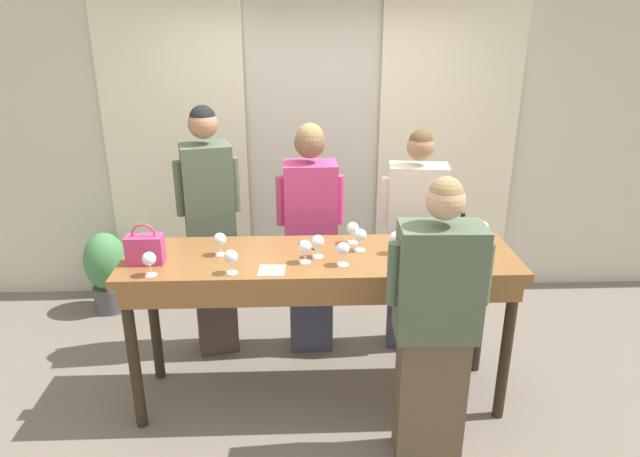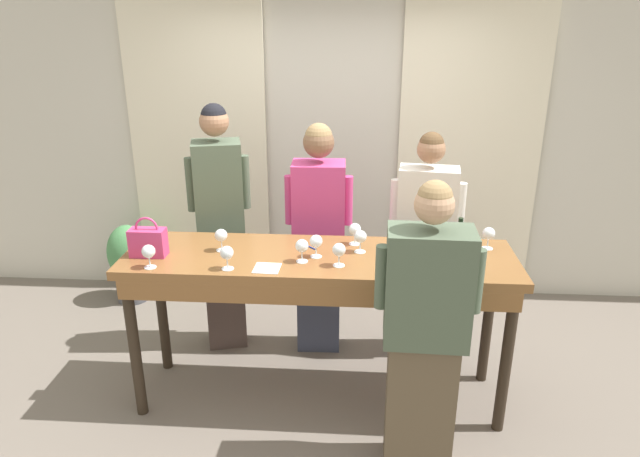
# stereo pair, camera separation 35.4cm
# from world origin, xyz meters

# --- Properties ---
(ground_plane) EXTENTS (18.00, 18.00, 0.00)m
(ground_plane) POSITION_xyz_m (0.00, 0.00, 0.00)
(ground_plane) COLOR #70665B
(wall_back) EXTENTS (12.00, 0.06, 2.80)m
(wall_back) POSITION_xyz_m (0.00, 1.67, 1.40)
(wall_back) COLOR beige
(wall_back) RESTS_ON ground_plane
(curtain_panel_left) EXTENTS (1.20, 0.03, 2.69)m
(curtain_panel_left) POSITION_xyz_m (-1.17, 1.60, 1.34)
(curtain_panel_left) COLOR #EFE5C6
(curtain_panel_left) RESTS_ON ground_plane
(curtain_panel_right) EXTENTS (1.20, 0.03, 2.69)m
(curtain_panel_right) POSITION_xyz_m (1.17, 1.60, 1.34)
(curtain_panel_right) COLOR #EFE5C6
(curtain_panel_right) RESTS_ON ground_plane
(tasting_bar) EXTENTS (2.43, 0.67, 1.04)m
(tasting_bar) POSITION_xyz_m (0.00, -0.02, 0.93)
(tasting_bar) COLOR brown
(tasting_bar) RESTS_ON ground_plane
(wine_bottle) EXTENTS (0.08, 0.08, 0.34)m
(wine_bottle) POSITION_xyz_m (0.81, -0.22, 1.17)
(wine_bottle) COLOR black
(wine_bottle) RESTS_ON tasting_bar
(handbag) EXTENTS (0.22, 0.11, 0.25)m
(handbag) POSITION_xyz_m (-1.05, -0.08, 1.14)
(handbag) COLOR #C63870
(handbag) RESTS_ON tasting_bar
(wine_glass_front_left) EXTENTS (0.08, 0.08, 0.14)m
(wine_glass_front_left) POSITION_xyz_m (-0.62, 0.03, 1.14)
(wine_glass_front_left) COLOR white
(wine_glass_front_left) RESTS_ON tasting_bar
(wine_glass_front_mid) EXTENTS (0.08, 0.08, 0.14)m
(wine_glass_front_mid) POSITION_xyz_m (0.47, 0.01, 1.14)
(wine_glass_front_mid) COLOR white
(wine_glass_front_mid) RESTS_ON tasting_bar
(wine_glass_front_right) EXTENTS (0.08, 0.08, 0.14)m
(wine_glass_front_right) POSITION_xyz_m (0.22, 0.19, 1.14)
(wine_glass_front_right) COLOR white
(wine_glass_front_right) RESTS_ON tasting_bar
(wine_glass_center_left) EXTENTS (0.08, 0.08, 0.14)m
(wine_glass_center_left) POSITION_xyz_m (-0.10, -0.11, 1.14)
(wine_glass_center_left) COLOR white
(wine_glass_center_left) RESTS_ON tasting_bar
(wine_glass_center_mid) EXTENTS (0.08, 0.08, 0.14)m
(wine_glass_center_mid) POSITION_xyz_m (-0.52, -0.24, 1.14)
(wine_glass_center_mid) COLOR white
(wine_glass_center_mid) RESTS_ON tasting_bar
(wine_glass_center_right) EXTENTS (0.08, 0.08, 0.14)m
(wine_glass_center_right) POSITION_xyz_m (-0.98, -0.25, 1.14)
(wine_glass_center_right) COLOR white
(wine_glass_center_right) RESTS_ON tasting_bar
(wine_glass_back_left) EXTENTS (0.08, 0.08, 0.14)m
(wine_glass_back_left) POSITION_xyz_m (-0.02, -0.03, 1.14)
(wine_glass_back_left) COLOR white
(wine_glass_back_left) RESTS_ON tasting_bar
(wine_glass_back_mid) EXTENTS (0.08, 0.08, 0.14)m
(wine_glass_back_mid) POSITION_xyz_m (0.13, -0.15, 1.14)
(wine_glass_back_mid) COLOR white
(wine_glass_back_mid) RESTS_ON tasting_bar
(wine_glass_back_right) EXTENTS (0.08, 0.08, 0.14)m
(wine_glass_back_right) POSITION_xyz_m (0.90, -0.15, 1.14)
(wine_glass_back_right) COLOR white
(wine_glass_back_right) RESTS_ON tasting_bar
(wine_glass_near_host) EXTENTS (0.08, 0.08, 0.14)m
(wine_glass_near_host) POSITION_xyz_m (1.06, 0.17, 1.14)
(wine_glass_near_host) COLOR white
(wine_glass_near_host) RESTS_ON tasting_bar
(wine_glass_by_bottle) EXTENTS (0.08, 0.08, 0.14)m
(wine_glass_by_bottle) POSITION_xyz_m (0.25, 0.06, 1.14)
(wine_glass_by_bottle) COLOR white
(wine_glass_by_bottle) RESTS_ON tasting_bar
(napkin) EXTENTS (0.16, 0.16, 0.00)m
(napkin) POSITION_xyz_m (-0.29, -0.22, 1.05)
(napkin) COLOR white
(napkin) RESTS_ON tasting_bar
(pen) EXTENTS (0.11, 0.11, 0.01)m
(pen) POSITION_xyz_m (-0.08, 0.13, 1.05)
(pen) COLOR #193399
(pen) RESTS_ON tasting_bar
(guest_olive_jacket) EXTENTS (0.46, 0.35, 1.88)m
(guest_olive_jacket) POSITION_xyz_m (-0.77, 0.63, 0.97)
(guest_olive_jacket) COLOR #473833
(guest_olive_jacket) RESTS_ON ground_plane
(guest_pink_top) EXTENTS (0.49, 0.28, 1.75)m
(guest_pink_top) POSITION_xyz_m (-0.05, 0.63, 0.90)
(guest_pink_top) COLOR #383D51
(guest_pink_top) RESTS_ON ground_plane
(guest_cream_sweater) EXTENTS (0.53, 0.28, 1.70)m
(guest_cream_sweater) POSITION_xyz_m (0.72, 0.63, 0.87)
(guest_cream_sweater) COLOR #383D51
(guest_cream_sweater) RESTS_ON ground_plane
(host_pouring) EXTENTS (0.56, 0.28, 1.70)m
(host_pouring) POSITION_xyz_m (0.60, -0.56, 0.86)
(host_pouring) COLOR brown
(host_pouring) RESTS_ON ground_plane
(potted_plant) EXTENTS (0.36, 0.36, 0.71)m
(potted_plant) POSITION_xyz_m (-1.79, 1.28, 0.38)
(potted_plant) COLOR #4C4C51
(potted_plant) RESTS_ON ground_plane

